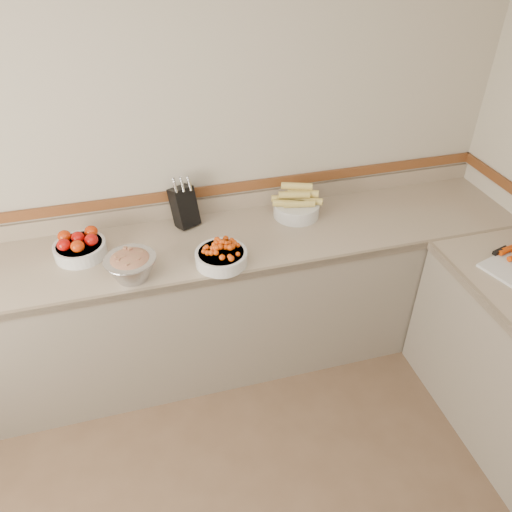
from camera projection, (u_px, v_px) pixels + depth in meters
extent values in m
plane|color=#B2A893|center=(164.00, 155.00, 2.76)|extent=(4.00, 0.00, 4.00)
cube|color=gray|center=(180.00, 250.00, 2.76)|extent=(4.00, 0.65, 0.04)
cube|color=gray|center=(186.00, 310.00, 3.03)|extent=(4.00, 0.63, 0.86)
cube|color=#74634E|center=(189.00, 285.00, 2.51)|extent=(4.00, 0.02, 0.04)
cube|color=gray|center=(171.00, 211.00, 2.96)|extent=(4.00, 0.02, 0.10)
cube|color=brown|center=(169.00, 196.00, 2.90)|extent=(4.00, 0.02, 0.06)
cube|color=black|center=(184.00, 207.00, 2.87)|extent=(0.18, 0.19, 0.25)
cylinder|color=silver|center=(175.00, 187.00, 2.75)|extent=(0.03, 0.03, 0.06)
cylinder|color=silver|center=(183.00, 186.00, 2.76)|extent=(0.03, 0.03, 0.06)
cylinder|color=silver|center=(190.00, 185.00, 2.77)|extent=(0.03, 0.03, 0.06)
cylinder|color=silver|center=(175.00, 185.00, 2.77)|extent=(0.03, 0.03, 0.06)
cylinder|color=silver|center=(182.00, 184.00, 2.78)|extent=(0.03, 0.03, 0.06)
cylinder|color=silver|center=(189.00, 183.00, 2.79)|extent=(0.03, 0.03, 0.06)
cylinder|color=silver|center=(174.00, 183.00, 2.79)|extent=(0.03, 0.03, 0.06)
cylinder|color=silver|center=(181.00, 182.00, 2.80)|extent=(0.03, 0.03, 0.06)
cylinder|color=silver|center=(188.00, 181.00, 2.81)|extent=(0.03, 0.03, 0.06)
cylinder|color=silver|center=(80.00, 249.00, 2.67)|extent=(0.27, 0.27, 0.07)
torus|color=silver|center=(79.00, 245.00, 2.65)|extent=(0.28, 0.28, 0.01)
cylinder|color=white|center=(79.00, 245.00, 2.65)|extent=(0.24, 0.24, 0.01)
ellipsoid|color=#A70A06|center=(64.00, 245.00, 2.58)|extent=(0.07, 0.07, 0.06)
ellipsoid|color=#B72B06|center=(77.00, 246.00, 2.57)|extent=(0.07, 0.07, 0.06)
ellipsoid|color=#A70A06|center=(91.00, 240.00, 2.62)|extent=(0.07, 0.07, 0.06)
ellipsoid|color=#B72B06|center=(64.00, 236.00, 2.65)|extent=(0.07, 0.07, 0.06)
ellipsoid|color=#A70A06|center=(78.00, 238.00, 2.64)|extent=(0.07, 0.07, 0.06)
ellipsoid|color=#B72B06|center=(91.00, 231.00, 2.68)|extent=(0.07, 0.07, 0.06)
cylinder|color=silver|center=(221.00, 257.00, 2.61)|extent=(0.27, 0.27, 0.07)
torus|color=silver|center=(221.00, 253.00, 2.59)|extent=(0.28, 0.28, 0.01)
cylinder|color=white|center=(221.00, 253.00, 2.59)|extent=(0.24, 0.24, 0.01)
sphere|color=#BD3806|center=(216.00, 253.00, 2.52)|extent=(0.03, 0.03, 0.03)
sphere|color=#BD3806|center=(211.00, 247.00, 2.56)|extent=(0.03, 0.03, 0.03)
sphere|color=#BD3806|center=(227.00, 249.00, 2.54)|extent=(0.03, 0.03, 0.03)
sphere|color=#BD3806|center=(218.00, 241.00, 2.56)|extent=(0.03, 0.03, 0.03)
sphere|color=#BD3806|center=(235.00, 244.00, 2.60)|extent=(0.03, 0.03, 0.03)
sphere|color=#BD3806|center=(226.00, 251.00, 2.53)|extent=(0.03, 0.03, 0.03)
sphere|color=#BD3806|center=(214.00, 242.00, 2.61)|extent=(0.03, 0.03, 0.03)
sphere|color=#BD3806|center=(204.00, 247.00, 2.58)|extent=(0.03, 0.03, 0.03)
sphere|color=#BD3806|center=(204.00, 251.00, 2.55)|extent=(0.03, 0.03, 0.03)
sphere|color=#BD3806|center=(222.00, 242.00, 2.59)|extent=(0.03, 0.03, 0.03)
sphere|color=#BD3806|center=(217.00, 244.00, 2.55)|extent=(0.03, 0.03, 0.03)
sphere|color=#BD3806|center=(221.00, 254.00, 2.51)|extent=(0.03, 0.03, 0.03)
sphere|color=#BD3806|center=(226.00, 243.00, 2.58)|extent=(0.03, 0.03, 0.03)
sphere|color=#BD3806|center=(221.00, 240.00, 2.57)|extent=(0.03, 0.03, 0.03)
sphere|color=#BD3806|center=(214.00, 240.00, 2.63)|extent=(0.03, 0.03, 0.03)
sphere|color=#BD3806|center=(218.00, 250.00, 2.53)|extent=(0.03, 0.03, 0.03)
sphere|color=#BD3806|center=(215.00, 248.00, 2.55)|extent=(0.03, 0.03, 0.03)
sphere|color=#BD3806|center=(216.00, 244.00, 2.56)|extent=(0.03, 0.03, 0.03)
sphere|color=#BD3806|center=(226.00, 239.00, 2.62)|extent=(0.03, 0.03, 0.03)
sphere|color=#BD3806|center=(239.00, 247.00, 2.59)|extent=(0.03, 0.03, 0.03)
sphere|color=#BD3806|center=(207.00, 253.00, 2.54)|extent=(0.03, 0.03, 0.03)
sphere|color=#BD3806|center=(220.00, 241.00, 2.55)|extent=(0.03, 0.03, 0.03)
sphere|color=#BD3806|center=(217.00, 246.00, 2.56)|extent=(0.03, 0.03, 0.03)
sphere|color=#BD3806|center=(224.00, 242.00, 2.57)|extent=(0.03, 0.03, 0.03)
sphere|color=#BD3806|center=(224.00, 243.00, 2.57)|extent=(0.03, 0.03, 0.03)
sphere|color=#BD3806|center=(202.00, 248.00, 2.58)|extent=(0.03, 0.03, 0.03)
sphere|color=#BD3806|center=(225.00, 246.00, 2.54)|extent=(0.03, 0.03, 0.03)
sphere|color=#BD3806|center=(219.00, 240.00, 2.61)|extent=(0.03, 0.03, 0.03)
sphere|color=#BD3806|center=(216.00, 243.00, 2.56)|extent=(0.03, 0.03, 0.03)
sphere|color=#BD3806|center=(219.00, 249.00, 2.54)|extent=(0.03, 0.03, 0.03)
sphere|color=#BD3806|center=(234.00, 246.00, 2.57)|extent=(0.03, 0.03, 0.03)
sphere|color=#BD3806|center=(223.00, 242.00, 2.57)|extent=(0.03, 0.03, 0.03)
sphere|color=#BD3806|center=(217.00, 239.00, 2.64)|extent=(0.03, 0.03, 0.03)
sphere|color=#BD3806|center=(226.00, 240.00, 2.62)|extent=(0.03, 0.03, 0.03)
sphere|color=#BD3806|center=(230.00, 251.00, 2.54)|extent=(0.03, 0.03, 0.03)
sphere|color=#BD3806|center=(232.00, 243.00, 2.60)|extent=(0.03, 0.03, 0.03)
sphere|color=#BD3806|center=(226.00, 243.00, 2.56)|extent=(0.03, 0.03, 0.03)
sphere|color=#BD3806|center=(219.00, 239.00, 2.65)|extent=(0.03, 0.03, 0.03)
sphere|color=#BD3806|center=(229.00, 254.00, 2.52)|extent=(0.03, 0.03, 0.03)
sphere|color=#BD3806|center=(220.00, 242.00, 2.56)|extent=(0.03, 0.03, 0.03)
sphere|color=#BD3806|center=(232.00, 240.00, 2.63)|extent=(0.03, 0.03, 0.03)
sphere|color=#BD3806|center=(202.00, 252.00, 2.56)|extent=(0.03, 0.03, 0.03)
cylinder|color=silver|center=(296.00, 209.00, 2.99)|extent=(0.28, 0.28, 0.08)
torus|color=silver|center=(297.00, 204.00, 2.97)|extent=(0.28, 0.28, 0.01)
cylinder|color=tan|center=(288.00, 203.00, 2.93)|extent=(0.19, 0.10, 0.04)
cylinder|color=tan|center=(299.00, 204.00, 2.92)|extent=(0.19, 0.08, 0.04)
cylinder|color=tan|center=(307.00, 200.00, 2.96)|extent=(0.18, 0.12, 0.04)
cylinder|color=tan|center=(287.00, 199.00, 2.97)|extent=(0.19, 0.09, 0.04)
cylinder|color=tan|center=(299.00, 196.00, 3.00)|extent=(0.18, 0.13, 0.04)
cylinder|color=tan|center=(294.00, 195.00, 2.93)|extent=(0.19, 0.08, 0.04)
cylinder|color=tan|center=(303.00, 193.00, 2.95)|extent=(0.18, 0.12, 0.04)
cylinder|color=tan|center=(297.00, 186.00, 2.93)|extent=(0.19, 0.10, 0.04)
cylinder|color=#B2B2BA|center=(131.00, 268.00, 2.50)|extent=(0.26, 0.26, 0.12)
torus|color=#B2B2BA|center=(130.00, 259.00, 2.46)|extent=(0.26, 0.26, 0.01)
ellipsoid|color=maroon|center=(130.00, 261.00, 2.47)|extent=(0.21, 0.21, 0.07)
cube|color=maroon|center=(138.00, 260.00, 2.44)|extent=(0.02, 0.02, 0.02)
cube|color=#80A04E|center=(123.00, 257.00, 2.44)|extent=(0.02, 0.02, 0.02)
cube|color=maroon|center=(122.00, 257.00, 2.46)|extent=(0.02, 0.02, 0.02)
cube|color=#80A04E|center=(127.00, 265.00, 2.40)|extent=(0.02, 0.02, 0.02)
cube|color=maroon|center=(141.00, 253.00, 2.49)|extent=(0.02, 0.02, 0.02)
cube|color=#80A04E|center=(117.00, 257.00, 2.45)|extent=(0.02, 0.02, 0.02)
cube|color=maroon|center=(132.00, 255.00, 2.48)|extent=(0.02, 0.02, 0.02)
cube|color=#80A04E|center=(118.00, 261.00, 2.42)|extent=(0.02, 0.02, 0.02)
cube|color=maroon|center=(130.00, 249.00, 2.49)|extent=(0.02, 0.02, 0.02)
cube|color=#80A04E|center=(130.00, 256.00, 2.46)|extent=(0.02, 0.02, 0.02)
cube|color=maroon|center=(125.00, 248.00, 2.50)|extent=(0.02, 0.02, 0.02)
cube|color=#80A04E|center=(131.00, 258.00, 2.46)|extent=(0.02, 0.02, 0.02)
cube|color=maroon|center=(120.00, 258.00, 2.45)|extent=(0.02, 0.02, 0.02)
cube|color=#80A04E|center=(118.00, 261.00, 2.44)|extent=(0.02, 0.02, 0.02)
cube|color=black|center=(500.00, 251.00, 2.67)|extent=(0.11, 0.05, 0.02)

